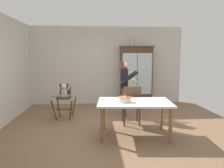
% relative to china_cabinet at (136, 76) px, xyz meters
% --- Properties ---
extents(ground_plane, '(6.24, 6.24, 0.00)m').
position_rel_china_cabinet_xyz_m(ground_plane, '(-1.00, -2.37, -1.02)').
color(ground_plane, brown).
extents(wall_back, '(5.32, 0.06, 2.70)m').
position_rel_china_cabinet_xyz_m(wall_back, '(-1.00, 0.26, 0.33)').
color(wall_back, beige).
rests_on(wall_back, ground_plane).
extents(china_cabinet, '(1.13, 0.48, 2.02)m').
position_rel_china_cabinet_xyz_m(china_cabinet, '(0.00, 0.00, 0.00)').
color(china_cabinet, '#4C3323').
rests_on(china_cabinet, ground_plane).
extents(ceramic_vase, '(0.13, 0.13, 0.27)m').
position_rel_china_cabinet_xyz_m(ceramic_vase, '(-0.16, 0.00, 1.12)').
color(ceramic_vase, '#B2B7B2').
rests_on(ceramic_vase, china_cabinet).
extents(high_chair_with_toddler, '(0.62, 0.72, 0.95)m').
position_rel_china_cabinet_xyz_m(high_chair_with_toddler, '(-2.25, -1.52, -0.36)').
color(high_chair_with_toddler, '#4C3323').
rests_on(high_chair_with_toddler, ground_plane).
extents(adult_person, '(0.53, 0.52, 1.53)m').
position_rel_china_cabinet_xyz_m(adult_person, '(-0.60, -1.36, -0.05)').
color(adult_person, '#33425B').
rests_on(adult_person, ground_plane).
extents(dining_table, '(1.59, 1.07, 0.74)m').
position_rel_china_cabinet_xyz_m(dining_table, '(-0.60, -2.88, -0.37)').
color(dining_table, silver).
rests_on(dining_table, ground_plane).
extents(birthday_cake, '(0.28, 0.28, 0.19)m').
position_rel_china_cabinet_xyz_m(birthday_cake, '(-0.82, -2.93, -0.22)').
color(birthday_cake, beige).
rests_on(birthday_cake, dining_table).
extents(dining_chair_far_side, '(0.46, 0.46, 0.96)m').
position_rel_china_cabinet_xyz_m(dining_chair_far_side, '(-0.54, -2.20, -0.46)').
color(dining_chair_far_side, '#4C3323').
rests_on(dining_chair_far_side, ground_plane).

